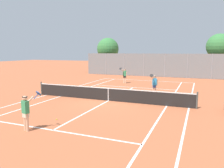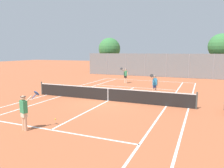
{
  "view_description": "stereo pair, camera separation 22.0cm",
  "coord_description": "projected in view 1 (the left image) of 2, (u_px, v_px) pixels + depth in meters",
  "views": [
    {
      "loc": [
        6.01,
        -14.15,
        3.52
      ],
      "look_at": [
        -0.32,
        1.5,
        1.0
      ],
      "focal_mm": 35.0,
      "sensor_mm": 36.0,
      "label": 1
    },
    {
      "loc": [
        6.22,
        -14.06,
        3.52
      ],
      "look_at": [
        -0.32,
        1.5,
        1.0
      ],
      "focal_mm": 35.0,
      "sensor_mm": 36.0,
      "label": 2
    }
  ],
  "objects": [
    {
      "name": "ground_plane",
      "position": [
        108.0,
        101.0,
        15.72
      ],
      "size": [
        120.0,
        120.0,
        0.0
      ],
      "primitive_type": "plane",
      "color": "#B25B38"
    },
    {
      "name": "court_line_markings",
      "position": [
        108.0,
        101.0,
        15.72
      ],
      "size": [
        11.1,
        23.9,
        0.01
      ],
      "color": "white",
      "rests_on": "ground"
    },
    {
      "name": "tennis_net",
      "position": [
        108.0,
        94.0,
        15.65
      ],
      "size": [
        12.0,
        0.1,
        1.07
      ],
      "color": "#474C47",
      "rests_on": "ground"
    },
    {
      "name": "player_near_side",
      "position": [
        26.0,
        111.0,
        9.66
      ],
      "size": [
        0.82,
        0.7,
        1.77
      ],
      "color": "#D8A884",
      "rests_on": "ground"
    },
    {
      "name": "player_far_left",
      "position": [
        125.0,
        75.0,
        24.33
      ],
      "size": [
        0.75,
        0.72,
        1.77
      ],
      "color": "beige",
      "rests_on": "ground"
    },
    {
      "name": "player_far_right",
      "position": [
        154.0,
        84.0,
        17.64
      ],
      "size": [
        0.55,
        0.83,
        1.77
      ],
      "color": "#D8A884",
      "rests_on": "ground"
    },
    {
      "name": "loose_tennis_ball_0",
      "position": [
        128.0,
        88.0,
        20.9
      ],
      "size": [
        0.07,
        0.07,
        0.07
      ],
      "primitive_type": "sphere",
      "color": "#D1DB33",
      "rests_on": "ground"
    },
    {
      "name": "loose_tennis_ball_1",
      "position": [
        135.0,
        91.0,
        19.56
      ],
      "size": [
        0.07,
        0.07,
        0.07
      ],
      "primitive_type": "sphere",
      "color": "#D1DB33",
      "rests_on": "ground"
    },
    {
      "name": "loose_tennis_ball_2",
      "position": [
        99.0,
        86.0,
        22.53
      ],
      "size": [
        0.07,
        0.07,
        0.07
      ],
      "primitive_type": "sphere",
      "color": "#D1DB33",
      "rests_on": "ground"
    },
    {
      "name": "loose_tennis_ball_5",
      "position": [
        57.0,
        119.0,
        11.32
      ],
      "size": [
        0.07,
        0.07,
        0.07
      ],
      "primitive_type": "sphere",
      "color": "#D1DB33",
      "rests_on": "ground"
    },
    {
      "name": "back_fence",
      "position": [
        154.0,
        65.0,
        30.58
      ],
      "size": [
        20.82,
        0.08,
        3.25
      ],
      "color": "gray",
      "rests_on": "ground"
    },
    {
      "name": "tree_behind_left",
      "position": [
        107.0,
        49.0,
        37.13
      ],
      "size": [
        3.67,
        3.67,
        5.8
      ],
      "color": "brown",
      "rests_on": "ground"
    },
    {
      "name": "tree_behind_right",
      "position": [
        219.0,
        47.0,
        30.14
      ],
      "size": [
        3.44,
        3.44,
        5.96
      ],
      "color": "brown",
      "rests_on": "ground"
    }
  ]
}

